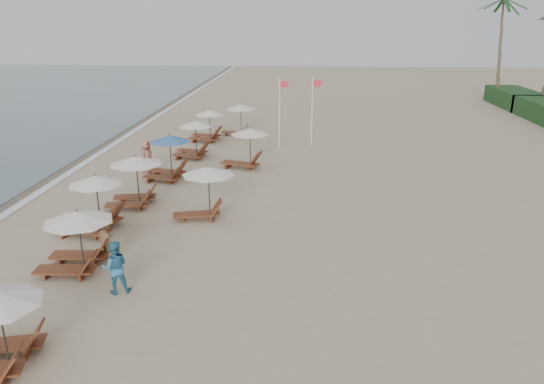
# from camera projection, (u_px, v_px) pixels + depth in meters

# --- Properties ---
(ground) EXTENTS (160.00, 160.00, 0.00)m
(ground) POSITION_uv_depth(u_px,v_px,m) (246.00, 291.00, 15.76)
(ground) COLOR tan
(ground) RESTS_ON ground
(wet_sand_band) EXTENTS (3.20, 140.00, 0.01)m
(wet_sand_band) POSITION_uv_depth(u_px,v_px,m) (27.00, 184.00, 25.98)
(wet_sand_band) COLOR #6B5E4C
(wet_sand_band) RESTS_ON ground
(foam_line) EXTENTS (0.50, 140.00, 0.02)m
(foam_line) POSITION_uv_depth(u_px,v_px,m) (51.00, 185.00, 25.90)
(foam_line) COLOR white
(foam_line) RESTS_ON ground
(lounger_station_1) EXTENTS (2.61, 2.29, 2.10)m
(lounger_station_1) POSITION_uv_depth(u_px,v_px,m) (74.00, 240.00, 16.80)
(lounger_station_1) COLOR brown
(lounger_station_1) RESTS_ON ground
(lounger_station_2) EXTENTS (2.72, 2.46, 2.30)m
(lounger_station_2) POSITION_uv_depth(u_px,v_px,m) (91.00, 207.00, 19.98)
(lounger_station_2) COLOR brown
(lounger_station_2) RESTS_ON ground
(lounger_station_3) EXTENTS (2.62, 2.35, 2.31)m
(lounger_station_3) POSITION_uv_depth(u_px,v_px,m) (133.00, 180.00, 22.60)
(lounger_station_3) COLOR brown
(lounger_station_3) RESTS_ON ground
(lounger_station_4) EXTENTS (2.55, 2.28, 2.38)m
(lounger_station_4) POSITION_uv_depth(u_px,v_px,m) (166.00, 159.00, 26.48)
(lounger_station_4) COLOR brown
(lounger_station_4) RESTS_ON ground
(lounger_station_5) EXTENTS (2.50, 2.35, 2.26)m
(lounger_station_5) POSITION_uv_depth(u_px,v_px,m) (192.00, 140.00, 30.76)
(lounger_station_5) COLOR brown
(lounger_station_5) RESTS_ON ground
(lounger_station_6) EXTENTS (2.54, 2.22, 2.15)m
(lounger_station_6) POSITION_uv_depth(u_px,v_px,m) (206.00, 127.00, 35.06)
(lounger_station_6) COLOR brown
(lounger_station_6) RESTS_ON ground
(inland_station_0) EXTENTS (2.72, 2.24, 2.22)m
(inland_station_0) POSITION_uv_depth(u_px,v_px,m) (203.00, 188.00, 21.12)
(inland_station_0) COLOR brown
(inland_station_0) RESTS_ON ground
(inland_station_1) EXTENTS (2.91, 2.32, 2.22)m
(inland_station_1) POSITION_uv_depth(u_px,v_px,m) (245.00, 146.00, 28.53)
(inland_station_1) COLOR brown
(inland_station_1) RESTS_ON ground
(inland_station_2) EXTENTS (2.61, 2.24, 2.22)m
(inland_station_2) POSITION_uv_depth(u_px,v_px,m) (238.00, 116.00, 36.61)
(inland_station_2) COLOR brown
(inland_station_2) RESTS_ON ground
(beachgoer_mid_a) EXTENTS (0.99, 0.88, 1.71)m
(beachgoer_mid_a) POSITION_uv_depth(u_px,v_px,m) (115.00, 267.00, 15.44)
(beachgoer_mid_a) COLOR teal
(beachgoer_mid_a) RESTS_ON ground
(beachgoer_mid_b) EXTENTS (1.13, 1.04, 1.53)m
(beachgoer_mid_b) POSITION_uv_depth(u_px,v_px,m) (106.00, 238.00, 17.72)
(beachgoer_mid_b) COLOR olive
(beachgoer_mid_b) RESTS_ON ground
(beachgoer_far_b) EXTENTS (0.79, 1.03, 1.87)m
(beachgoer_far_b) POSITION_uv_depth(u_px,v_px,m) (146.00, 157.00, 27.55)
(beachgoer_far_b) COLOR #A56959
(beachgoer_far_b) RESTS_ON ground
(flag_pole_near) EXTENTS (0.60, 0.08, 4.54)m
(flag_pole_near) POSITION_uv_depth(u_px,v_px,m) (280.00, 110.00, 32.52)
(flag_pole_near) COLOR silver
(flag_pole_near) RESTS_ON ground
(flag_pole_far) EXTENTS (0.59, 0.08, 4.49)m
(flag_pole_far) POSITION_uv_depth(u_px,v_px,m) (313.00, 108.00, 33.45)
(flag_pole_far) COLOR silver
(flag_pole_far) RESTS_ON ground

